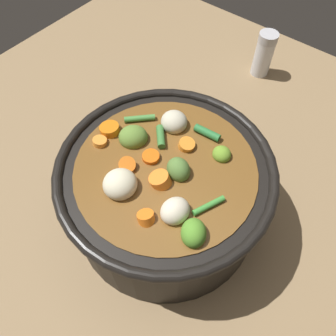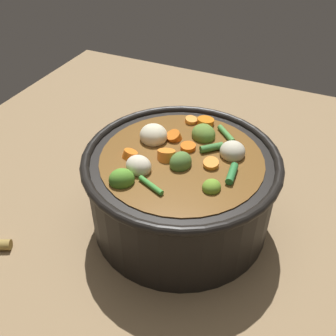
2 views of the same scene
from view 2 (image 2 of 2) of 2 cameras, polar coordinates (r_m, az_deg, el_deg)
ground_plane at (r=0.66m, az=1.76°, el=-7.59°), size 1.10×1.10×0.00m
cooking_pot at (r=0.61m, az=1.89°, el=-2.91°), size 0.30×0.30×0.16m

